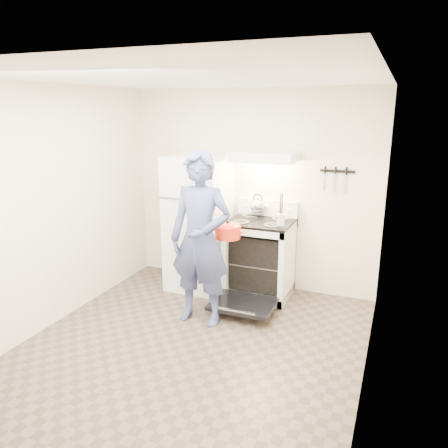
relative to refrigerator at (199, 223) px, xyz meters
The scene contains 15 objects.
floor 1.78m from the refrigerator, 68.20° to the right, with size 3.60×3.60×0.00m, color brown.
back_wall 0.79m from the refrigerator, 31.11° to the left, with size 3.20×0.02×2.50m, color beige.
refrigerator is the anchor object (origin of this frame).
stove_body 0.90m from the refrigerator, ahead, with size 0.76×0.65×0.92m, color white.
cooktop 0.81m from the refrigerator, ahead, with size 0.76×0.65×0.03m, color black.
backsplash 0.89m from the refrigerator, 20.94° to the left, with size 0.76×0.07×0.20m, color white.
oven_door 1.23m from the refrigerator, 35.13° to the right, with size 0.70×0.54×0.04m, color black.
oven_rack 0.91m from the refrigerator, ahead, with size 0.60×0.52×0.01m, color slate.
range_hood 1.19m from the refrigerator, ahead, with size 0.76×0.50×0.12m, color white.
knife_strip 1.81m from the refrigerator, 11.61° to the left, with size 0.40×0.02×0.03m, color black.
pizza_stone 0.92m from the refrigerator, ahead, with size 0.35×0.35×0.02m, color #8A674C.
tea_kettle 0.78m from the refrigerator, 19.37° to the left, with size 0.23×0.19×0.28m, color #B9B9BE, non-canonical shape.
utensil_jar 1.14m from the refrigerator, ahead, with size 0.09×0.09×0.13m, color silver.
person 0.98m from the refrigerator, 63.38° to the right, with size 0.68×0.44×1.85m, color navy.
dutch_oven 0.91m from the refrigerator, 44.13° to the right, with size 0.35×0.28×0.23m, color red, non-canonical shape.
Camera 1 is at (1.74, -3.37, 2.27)m, focal length 35.00 mm.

